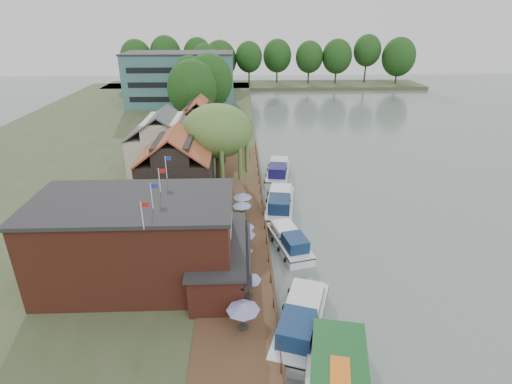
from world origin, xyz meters
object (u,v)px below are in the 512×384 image
object	(u,v)px
umbrella_0	(243,317)
cruiser_2	(280,201)
cruiser_0	(301,316)
umbrella_1	(249,287)
cottage_b	(165,142)
pub	(162,241)
willow	(218,146)
umbrella_3	(244,241)
hotel_block	(180,79)
cottage_a	(176,168)
cruiser_3	(278,169)
umbrella_2	(239,258)
cottage_c	(200,126)
umbrella_6	(243,203)
cruiser_1	(289,238)
umbrella_4	(244,233)
umbrella_5	(242,212)
swan	(333,363)

from	to	relation	value
umbrella_0	cruiser_2	distance (m)	21.03
cruiser_0	umbrella_1	bearing A→B (deg)	168.36
cottage_b	pub	bearing A→B (deg)	-80.91
willow	umbrella_3	distance (m)	17.11
hotel_block	cruiser_0	xyz separation A→B (m)	(18.61, -76.24, -5.90)
cottage_a	willow	xyz separation A→B (m)	(4.50, 5.00, 0.96)
cruiser_3	umbrella_2	bearing A→B (deg)	-94.26
hotel_block	cottage_c	size ratio (longest dim) A/B	2.99
umbrella_6	cruiser_0	world-z (taller)	umbrella_6
cruiser_2	cruiser_3	xyz separation A→B (m)	(0.72, 10.50, -0.02)
hotel_block	cruiser_1	distance (m)	67.96
umbrella_6	umbrella_2	bearing A→B (deg)	-92.10
hotel_block	cruiser_0	size ratio (longest dim) A/B	2.48
umbrella_4	cruiser_0	world-z (taller)	umbrella_4
cruiser_0	cruiser_2	distance (m)	19.41
cruiser_1	cruiser_2	size ratio (longest dim) A/B	0.85
umbrella_2	umbrella_4	xyz separation A→B (m)	(0.50, 4.09, 0.00)
hotel_block	umbrella_2	distance (m)	71.61
cottage_a	cottage_b	bearing A→B (deg)	106.70
pub	umbrella_2	world-z (taller)	pub
cottage_b	umbrella_4	xyz separation A→B (m)	(10.60, -19.96, -2.96)
cottage_c	cruiser_0	world-z (taller)	cottage_c
pub	willow	bearing A→B (deg)	80.07
cottage_b	cruiser_3	world-z (taller)	cottage_b
cottage_c	willow	distance (m)	14.46
cottage_a	cruiser_0	size ratio (longest dim) A/B	0.84
willow	cruiser_0	xyz separation A→B (m)	(7.11, -25.24, -4.96)
cruiser_1	cruiser_3	distance (m)	18.64
umbrella_4	umbrella_3	bearing A→B (deg)	-92.57
umbrella_2	umbrella_4	distance (m)	4.12
umbrella_5	cruiser_1	size ratio (longest dim) A/B	0.27
hotel_block	swan	distance (m)	82.38
umbrella_4	cruiser_3	size ratio (longest dim) A/B	0.23
cottage_a	cottage_c	size ratio (longest dim) A/B	1.01
cottage_a	willow	distance (m)	6.80
cottage_c	umbrella_0	world-z (taller)	cottage_c
umbrella_2	cruiser_2	distance (m)	14.07
willow	umbrella_1	distance (m)	23.64
umbrella_3	umbrella_5	distance (m)	5.98
pub	umbrella_2	distance (m)	6.60
cottage_b	cottage_c	size ratio (longest dim) A/B	1.13
pub	cottage_a	bearing A→B (deg)	93.81
cottage_c	umbrella_5	distance (m)	25.39
umbrella_0	umbrella_5	xyz separation A→B (m)	(-0.03, 15.98, 0.00)
cruiser_0	cruiser_3	xyz separation A→B (m)	(0.96, 29.91, 0.02)
umbrella_2	umbrella_0	bearing A→B (deg)	-87.39
umbrella_5	umbrella_0	bearing A→B (deg)	-89.90
cruiser_3	cottage_c	bearing A→B (deg)	149.84
cottage_a	umbrella_6	xyz separation A→B (m)	(7.49, -3.22, -2.96)
umbrella_6	cruiser_0	bearing A→B (deg)	-76.40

